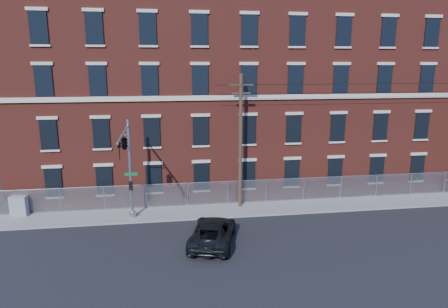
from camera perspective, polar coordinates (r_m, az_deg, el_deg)
ground at (r=25.66m, az=0.17°, el=-12.12°), size 140.00×140.00×0.00m
sidewalk at (r=33.77m, az=19.52°, el=-6.56°), size 65.00×3.00×0.12m
mill_building at (r=40.17m, az=14.43°, el=8.55°), size 55.30×14.32×16.30m
chain_link_fence at (r=34.56m, az=18.65°, el=-4.32°), size 59.06×0.06×1.85m
traffic_signal_mast at (r=25.90m, az=-13.81°, el=0.33°), size 0.90×6.75×7.00m
utility_pole_near at (r=29.65m, az=2.38°, el=2.12°), size 1.80×0.28×10.00m
pickup_truck at (r=24.92m, az=-1.62°, el=-11.05°), size 3.74×5.76×1.48m
utility_cabinet at (r=32.45m, az=-27.19°, el=-6.58°), size 1.22×0.71×1.44m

